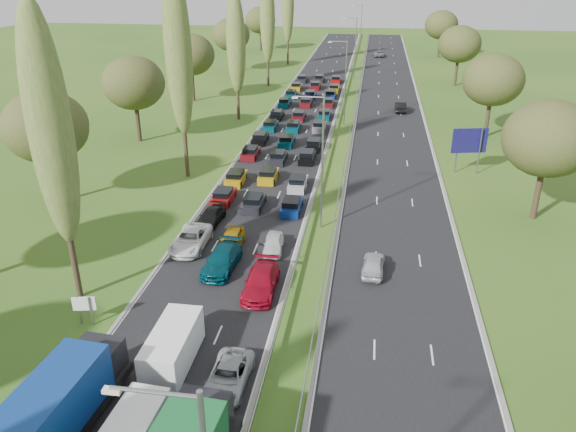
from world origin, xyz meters
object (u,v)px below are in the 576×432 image
at_px(blue_lorry, 64,402).
at_px(white_van_rear, 174,344).
at_px(near_car_3, 211,216).
at_px(info_sign, 84,307).
at_px(direction_sign, 469,143).
at_px(near_car_2, 191,239).

height_order(blue_lorry, white_van_rear, blue_lorry).
distance_m(near_car_3, blue_lorry, 25.47).
distance_m(blue_lorry, white_van_rear, 7.22).
relative_size(info_sign, direction_sign, 0.40).
distance_m(near_car_2, direction_sign, 33.80).
distance_m(white_van_rear, info_sign, 7.51).
bearing_deg(near_car_2, white_van_rear, -76.33).
bearing_deg(info_sign, near_car_3, 76.81).
relative_size(near_car_3, blue_lorry, 0.49).
xyz_separation_m(blue_lorry, info_sign, (-3.54, 8.94, -0.63)).
xyz_separation_m(near_car_3, info_sign, (-3.87, -16.49, 0.70)).
height_order(near_car_3, direction_sign, direction_sign).
height_order(info_sign, direction_sign, direction_sign).
relative_size(near_car_3, info_sign, 2.13).
bearing_deg(direction_sign, white_van_rear, -120.86).
bearing_deg(blue_lorry, near_car_2, 94.49).
relative_size(white_van_rear, info_sign, 2.72).
bearing_deg(near_car_2, direction_sign, 41.18).
xyz_separation_m(white_van_rear, info_sign, (-7.02, 2.66, 0.20)).
height_order(blue_lorry, info_sign, blue_lorry).
distance_m(near_car_2, near_car_3, 4.97).
relative_size(white_van_rear, direction_sign, 1.10).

